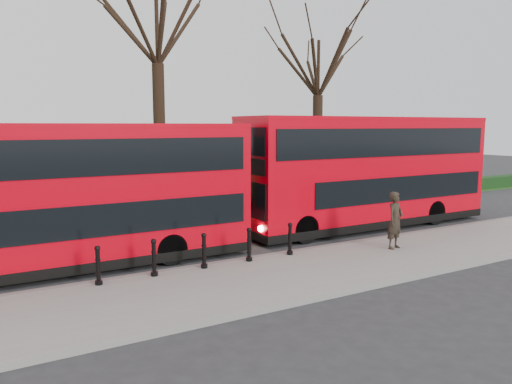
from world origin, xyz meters
TOP-DOWN VIEW (x-y plane):
  - ground at (0.00, 0.00)m, footprint 120.00×120.00m
  - pavement at (0.00, -3.00)m, footprint 60.00×4.00m
  - kerb at (0.00, -1.00)m, footprint 60.00×0.25m
  - grass_verge at (0.00, 15.00)m, footprint 60.00×18.00m
  - hedge at (0.00, 6.80)m, footprint 60.00×0.90m
  - yellow_line_outer at (0.00, -0.70)m, footprint 60.00×0.10m
  - yellow_line_inner at (0.00, -0.50)m, footprint 60.00×0.10m
  - tree_mid at (2.00, 10.00)m, footprint 8.57×8.57m
  - tree_right at (12.00, 10.00)m, footprint 7.10×7.10m
  - bollard_row at (-0.76, -1.35)m, footprint 6.24×0.15m
  - bus_lead at (-3.97, 1.04)m, footprint 10.98×2.52m
  - bus_rear at (8.09, 1.32)m, footprint 11.67×2.68m
  - pedestrian at (5.82, -2.49)m, footprint 0.80×0.63m

SIDE VIEW (x-z plane):
  - ground at x=0.00m, z-range 0.00..0.00m
  - yellow_line_outer at x=0.00m, z-range 0.00..0.01m
  - yellow_line_inner at x=0.00m, z-range 0.00..0.01m
  - grass_verge at x=0.00m, z-range 0.00..0.06m
  - pavement at x=0.00m, z-range 0.00..0.15m
  - kerb at x=0.00m, z-range -0.01..0.15m
  - hedge at x=0.00m, z-range 0.00..0.80m
  - bollard_row at x=-0.76m, z-range 0.15..1.15m
  - pedestrian at x=5.82m, z-range 0.15..2.10m
  - bus_lead at x=-3.97m, z-range 0.02..4.38m
  - bus_rear at x=8.09m, z-range 0.02..4.66m
  - tree_right at x=12.00m, z-range 2.51..13.61m
  - tree_mid at x=2.00m, z-range 3.05..16.44m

